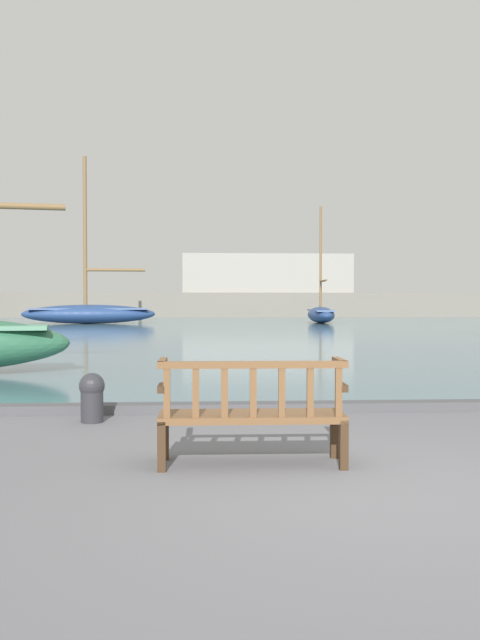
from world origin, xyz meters
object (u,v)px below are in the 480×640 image
object	(u,v)px
park_bench	(252,411)
sailboat_outer_starboard	(89,312)
mooring_bollard	(92,395)
sailboat_nearest_starboard	(321,314)

from	to	relation	value
park_bench	sailboat_outer_starboard	bearing A→B (deg)	100.68
park_bench	mooring_bollard	distance (m)	2.85
park_bench	sailboat_outer_starboard	distance (m)	35.20
park_bench	sailboat_outer_starboard	xyz separation A→B (m)	(-6.52, 34.59, 0.27)
sailboat_outer_starboard	sailboat_nearest_starboard	bearing A→B (deg)	1.65
park_bench	sailboat_nearest_starboard	size ratio (longest dim) A/B	0.24
park_bench	sailboat_nearest_starboard	world-z (taller)	sailboat_nearest_starboard
park_bench	sailboat_outer_starboard	world-z (taller)	sailboat_outer_starboard
park_bench	mooring_bollard	size ratio (longest dim) A/B	2.78
mooring_bollard	park_bench	bearing A→B (deg)	-53.36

